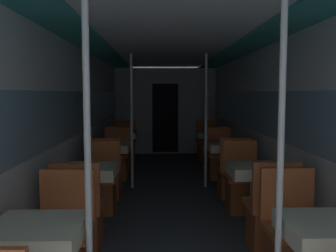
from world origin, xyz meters
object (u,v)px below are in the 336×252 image
chair_left_near_1 (80,223)px  chair_right_far_3 (206,148)px  chair_left_near_2 (107,179)px  support_pole_right_2 (206,121)px  chair_right_far_0 (293,248)px  dining_table_left_0 (37,242)px  chair_left_far_2 (116,163)px  chair_left_far_3 (125,148)px  dining_table_right_1 (255,176)px  dining_table_left_2 (112,151)px  dining_table_right_2 (226,150)px  dining_table_right_3 (210,137)px  support_pole_right_0 (280,166)px  chair_left_far_1 (100,190)px  support_pole_left_2 (132,122)px  chair_left_far_0 (63,251)px  chair_right_near_1 (270,221)px  chair_right_far_1 (242,189)px  chair_right_near_2 (233,178)px  chair_left_near_3 (120,157)px  support_pole_left_0 (88,167)px  chair_right_near_3 (214,157)px  dining_table_left_1 (91,176)px  dining_table_left_3 (123,137)px

chair_left_near_1 → chair_right_far_3: 5.19m
chair_left_near_2 → support_pole_right_2: bearing=21.9°
chair_right_far_0 → chair_left_near_1: bearing=-18.9°
dining_table_left_0 → chair_left_far_2: chair_left_far_2 is taller
chair_left_far_3 → chair_right_far_3: same height
dining_table_right_1 → chair_right_far_3: chair_right_far_3 is taller
dining_table_left_2 → chair_right_far_0: 3.57m
chair_right_far_0 → dining_table_right_2: size_ratio=1.25×
dining_table_right_3 → chair_right_far_3: (0.00, 0.60, -0.31)m
chair_left_far_3 → support_pole_right_0: (1.50, -6.09, 0.78)m
dining_table_left_0 → dining_table_right_2: same height
chair_left_far_1 → dining_table_right_2: chair_left_far_1 is taller
support_pole_left_2 → chair_left_far_2: bearing=118.1°
chair_left_near_1 → dining_table_right_2: 3.06m
chair_left_far_0 → support_pole_left_2: bearing=-96.0°
chair_left_near_2 → dining_table_right_3: size_ratio=1.25×
support_pole_right_0 → support_pole_right_2: same height
chair_right_near_1 → chair_right_far_3: size_ratio=1.00×
chair_right_far_0 → support_pole_right_0: (-0.32, -0.60, 0.78)m
chair_right_far_1 → chair_right_near_2: size_ratio=1.00×
chair_left_far_2 → chair_right_far_1: same height
chair_left_far_2 → chair_left_near_3: same height
chair_left_far_2 → chair_left_far_0: bearing=90.0°
chair_left_far_2 → dining_table_right_1: chair_left_far_2 is taller
chair_left_far_1 → dining_table_right_2: (1.82, 1.23, 0.31)m
chair_left_far_1 → chair_left_far_2: 1.83m
dining_table_right_1 → support_pole_left_0: bearing=-129.4°
dining_table_right_3 → chair_left_far_1: bearing=-120.8°
dining_table_left_0 → chair_left_near_3: bearing=90.0°
chair_left_near_3 → support_pole_right_2: size_ratio=0.42×
support_pole_left_0 → chair_right_near_2: support_pole_left_0 is taller
support_pole_right_0 → chair_right_near_3: support_pole_right_0 is taller
dining_table_right_3 → support_pole_right_2: bearing=-100.0°
support_pole_left_0 → dining_table_right_3: bearing=74.7°
chair_left_far_1 → support_pole_left_2: 1.49m
dining_table_left_1 → chair_right_near_2: bearing=33.9°
support_pole_left_2 → dining_table_right_1: (1.50, -1.83, -0.47)m
chair_left_far_1 → dining_table_right_1: 1.95m
chair_left_far_0 → dining_table_right_3: bearing=-110.5°
support_pole_right_0 → dining_table_left_3: bearing=105.3°
chair_right_near_1 → chair_right_far_3: (0.00, 4.86, 0.00)m
chair_left_near_1 → chair_right_near_1: same height
dining_table_left_1 → chair_right_far_1: 1.95m
dining_table_left_1 → support_pole_left_2: size_ratio=0.34×
dining_table_left_0 → dining_table_right_3: bearing=71.6°
dining_table_right_2 → dining_table_left_3: bearing=134.9°
dining_table_left_3 → chair_right_near_3: (1.82, -0.60, -0.31)m
chair_left_near_3 → chair_left_far_3: (0.00, 1.20, 0.00)m
chair_left_far_3 → dining_table_right_1: 4.64m
chair_left_near_1 → support_pole_left_2: (0.32, 2.43, 0.78)m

